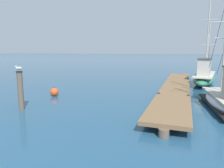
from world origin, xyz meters
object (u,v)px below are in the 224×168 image
object	(u,v)px
perched_seagull	(19,68)
mooring_buoy	(54,92)
mooring_piling	(20,90)
fishing_boat_1	(205,76)

from	to	relation	value
perched_seagull	mooring_buoy	world-z (taller)	perched_seagull
mooring_piling	mooring_buoy	xyz separation A→B (m)	(-0.37, 3.18, -0.73)
mooring_buoy	perched_seagull	bearing A→B (deg)	-83.21
fishing_boat_1	perched_seagull	size ratio (longest dim) A/B	25.31
mooring_piling	perched_seagull	bearing A→B (deg)	43.60
mooring_piling	perched_seagull	distance (m)	1.07
perched_seagull	mooring_buoy	distance (m)	3.67
mooring_piling	fishing_boat_1	bearing A→B (deg)	52.43
perched_seagull	mooring_piling	bearing A→B (deg)	-136.40
mooring_buoy	mooring_piling	bearing A→B (deg)	-83.30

